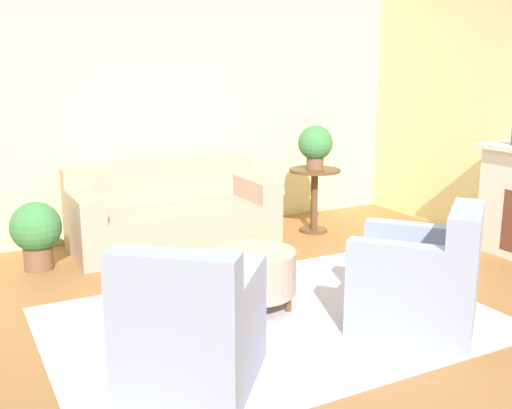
% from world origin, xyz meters
% --- Properties ---
extents(ground_plane, '(16.00, 16.00, 0.00)m').
position_xyz_m(ground_plane, '(0.00, 0.00, 0.00)').
color(ground_plane, '#996638').
extents(wall_back, '(9.43, 0.12, 2.80)m').
position_xyz_m(wall_back, '(0.00, 2.77, 1.40)').
color(wall_back, beige).
rests_on(wall_back, ground_plane).
extents(rug, '(3.18, 2.18, 0.01)m').
position_xyz_m(rug, '(0.00, 0.00, 0.01)').
color(rug, '#BCB2C1').
rests_on(rug, ground_plane).
extents(couch, '(2.07, 0.91, 0.83)m').
position_xyz_m(couch, '(0.04, 2.19, 0.30)').
color(couch, tan).
rests_on(couch, ground_plane).
extents(armchair_left, '(1.07, 1.08, 0.89)m').
position_xyz_m(armchair_left, '(-0.87, -0.58, 0.35)').
color(armchair_left, '#8E99B2').
rests_on(armchair_left, rug).
extents(armchair_right, '(1.07, 1.08, 0.89)m').
position_xyz_m(armchair_right, '(0.87, -0.58, 0.35)').
color(armchair_right, '#8E99B2').
rests_on(armchair_right, rug).
extents(ottoman_table, '(0.66, 0.66, 0.45)m').
position_xyz_m(ottoman_table, '(-0.01, 0.30, 0.29)').
color(ottoman_table, tan).
rests_on(ottoman_table, rug).
extents(side_table, '(0.57, 0.57, 0.71)m').
position_xyz_m(side_table, '(1.61, 1.93, 0.49)').
color(side_table, brown).
rests_on(side_table, ground_plane).
extents(potted_plant_on_side_table, '(0.38, 0.38, 0.48)m').
position_xyz_m(potted_plant_on_side_table, '(1.61, 1.93, 0.99)').
color(potted_plant_on_side_table, brown).
rests_on(potted_plant_on_side_table, side_table).
extents(potted_plant_floor, '(0.46, 0.46, 0.63)m').
position_xyz_m(potted_plant_floor, '(-1.33, 2.01, 0.37)').
color(potted_plant_floor, brown).
rests_on(potted_plant_floor, ground_plane).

